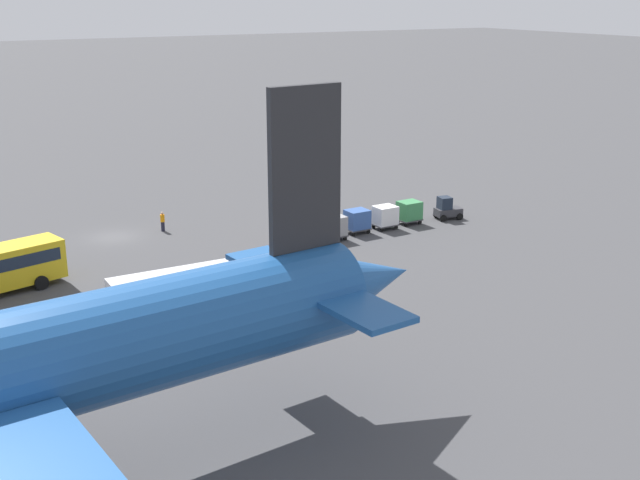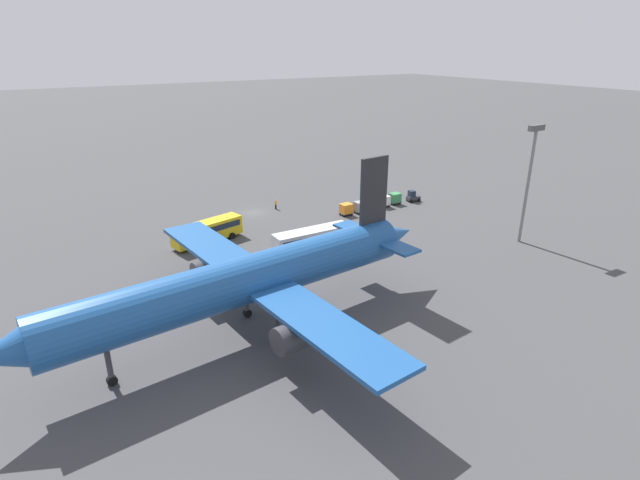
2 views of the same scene
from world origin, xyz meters
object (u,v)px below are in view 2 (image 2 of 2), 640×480
at_px(cargo_cart_white, 384,201).
at_px(cargo_cart_grey, 360,206).
at_px(baggage_tug, 413,197).
at_px(airplane, 248,280).
at_px(cargo_cart_orange, 346,209).
at_px(shuttle_bus_near, 207,230).
at_px(worker_person, 276,204).
at_px(cargo_cart_green, 395,198).
at_px(cargo_cart_blue, 371,203).
at_px(shuttle_bus_far, 313,238).

relative_size(cargo_cart_white, cargo_cart_grey, 1.00).
bearing_deg(baggage_tug, airplane, 40.25).
height_order(cargo_cart_grey, cargo_cart_orange, same).
xyz_separation_m(airplane, cargo_cart_white, (-37.88, -26.24, -4.87)).
relative_size(baggage_tug, cargo_cart_white, 1.26).
distance_m(shuttle_bus_near, worker_person, 18.26).
bearing_deg(cargo_cart_green, cargo_cart_blue, 1.45).
relative_size(shuttle_bus_near, cargo_cart_blue, 5.44).
bearing_deg(shuttle_bus_near, cargo_cart_white, 165.89).
xyz_separation_m(cargo_cart_grey, cargo_cart_orange, (2.81, -0.24, 0.00)).
distance_m(airplane, shuttle_bus_far, 22.72).
distance_m(airplane, cargo_cart_grey, 41.50).
bearing_deg(cargo_cart_blue, airplane, 36.96).
relative_size(shuttle_bus_near, cargo_cart_green, 5.44).
bearing_deg(cargo_cart_blue, cargo_cart_orange, 5.00).
bearing_deg(cargo_cart_green, cargo_cart_grey, 5.91).
xyz_separation_m(airplane, cargo_cart_orange, (-29.44, -25.90, -4.87)).
relative_size(airplane, worker_person, 26.60).
height_order(shuttle_bus_far, baggage_tug, shuttle_bus_far).
relative_size(shuttle_bus_near, shuttle_bus_far, 0.96).
bearing_deg(cargo_cart_white, shuttle_bus_near, -0.02).
height_order(airplane, cargo_cart_white, airplane).
bearing_deg(cargo_cart_orange, baggage_tug, -179.24).
bearing_deg(cargo_cart_grey, baggage_tug, -177.96).
xyz_separation_m(shuttle_bus_near, cargo_cart_blue, (-30.21, -0.14, -0.74)).
height_order(baggage_tug, worker_person, baggage_tug).
bearing_deg(airplane, cargo_cart_white, -150.82).
xyz_separation_m(baggage_tug, cargo_cart_grey, (12.39, 0.44, 0.25)).
bearing_deg(airplane, cargo_cart_blue, -148.57).
bearing_deg(worker_person, shuttle_bus_near, 29.84).
bearing_deg(airplane, cargo_cart_green, -152.43).
relative_size(shuttle_bus_near, cargo_cart_grey, 5.44).
relative_size(cargo_cart_green, cargo_cart_blue, 1.00).
bearing_deg(cargo_cart_blue, cargo_cart_white, 176.97).
bearing_deg(cargo_cart_grey, cargo_cart_white, -174.09).
distance_m(shuttle_bus_near, baggage_tug, 39.81).
xyz_separation_m(cargo_cart_white, cargo_cart_blue, (2.81, -0.15, 0.00)).
height_order(shuttle_bus_near, cargo_cart_grey, shuttle_bus_near).
bearing_deg(cargo_cart_white, cargo_cart_orange, 2.33).
bearing_deg(cargo_cart_grey, airplane, 38.50).
bearing_deg(cargo_cart_white, worker_person, -27.81).
height_order(shuttle_bus_near, cargo_cart_blue, shuttle_bus_near).
xyz_separation_m(cargo_cart_green, cargo_cart_blue, (5.63, 0.14, 0.00)).
height_order(shuttle_bus_near, cargo_cart_orange, shuttle_bus_near).
bearing_deg(airplane, shuttle_bus_near, -106.00).
relative_size(shuttle_bus_far, worker_person, 6.68).
xyz_separation_m(baggage_tug, cargo_cart_orange, (15.21, 0.20, 0.25)).
height_order(cargo_cart_white, cargo_cart_grey, same).
bearing_deg(airplane, shuttle_bus_far, -142.69).
xyz_separation_m(airplane, shuttle_bus_near, (-4.85, -26.25, -4.13)).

